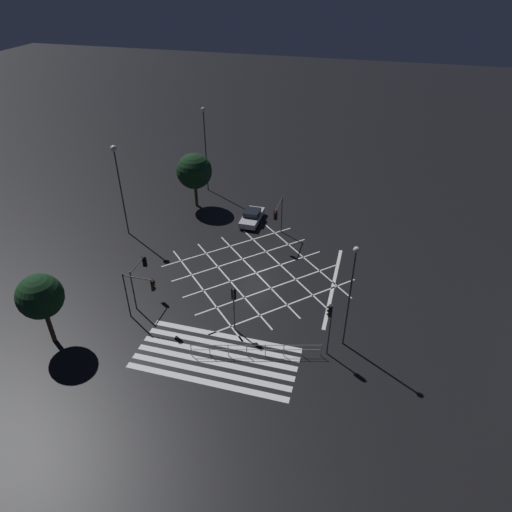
# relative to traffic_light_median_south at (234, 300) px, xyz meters

# --- Properties ---
(ground_plane) EXTENTS (200.00, 200.00, 0.00)m
(ground_plane) POSITION_rel_traffic_light_median_south_xyz_m (-0.37, 7.39, -2.75)
(ground_plane) COLOR black
(road_markings) EXTENTS (17.27, 21.73, 0.01)m
(road_markings) POSITION_rel_traffic_light_median_south_xyz_m (0.04, 1.05, -2.75)
(road_markings) COLOR silver
(road_markings) RESTS_ON ground_plane
(traffic_light_median_south) EXTENTS (0.36, 0.39, 3.85)m
(traffic_light_median_south) POSITION_rel_traffic_light_median_south_xyz_m (0.00, 0.00, 0.00)
(traffic_light_median_south) COLOR #424244
(traffic_light_median_south) RESTS_ON ground_plane
(traffic_light_sw_main) EXTENTS (2.67, 0.36, 4.15)m
(traffic_light_sw_main) POSITION_rel_traffic_light_median_south_xyz_m (-6.99, -0.82, 0.30)
(traffic_light_sw_main) COLOR #424244
(traffic_light_sw_main) RESTS_ON ground_plane
(traffic_light_median_north) EXTENTS (0.36, 3.17, 4.03)m
(traffic_light_median_north) POSITION_rel_traffic_light_median_south_xyz_m (0.21, 13.34, 0.24)
(traffic_light_median_north) COLOR #424244
(traffic_light_median_north) RESTS_ON ground_plane
(traffic_light_se_main) EXTENTS (0.39, 0.36, 4.45)m
(traffic_light_se_main) POSITION_rel_traffic_light_median_south_xyz_m (7.01, -0.72, 0.41)
(traffic_light_se_main) COLOR #424244
(traffic_light_se_main) RESTS_ON ground_plane
(traffic_light_sw_cross) EXTENTS (0.36, 2.57, 3.69)m
(traffic_light_sw_cross) POSITION_rel_traffic_light_median_south_xyz_m (-8.32, 1.47, -0.04)
(traffic_light_sw_cross) COLOR #424244
(traffic_light_sw_cross) RESTS_ON ground_plane
(street_lamp_east) EXTENTS (0.40, 0.40, 8.40)m
(street_lamp_east) POSITION_rel_traffic_light_median_south_xyz_m (8.08, 0.59, 2.48)
(street_lamp_east) COLOR #424244
(street_lamp_east) RESTS_ON ground_plane
(street_lamp_west) EXTENTS (0.45, 0.45, 9.83)m
(street_lamp_west) POSITION_rel_traffic_light_median_south_xyz_m (-10.44, 22.31, 3.60)
(street_lamp_west) COLOR #424244
(street_lamp_west) RESTS_ON ground_plane
(street_lamp_far) EXTENTS (0.59, 0.59, 9.28)m
(street_lamp_far) POSITION_rel_traffic_light_median_south_xyz_m (-14.70, 10.60, 4.12)
(street_lamp_far) COLOR #424244
(street_lamp_far) RESTS_ON ground_plane
(street_tree_near) EXTENTS (3.19, 3.19, 5.77)m
(street_tree_near) POSITION_rel_traffic_light_median_south_xyz_m (-12.43, -4.76, 1.39)
(street_tree_near) COLOR #473323
(street_tree_near) RESTS_ON ground_plane
(street_tree_far) EXTENTS (3.86, 3.86, 6.11)m
(street_tree_far) POSITION_rel_traffic_light_median_south_xyz_m (-10.24, 18.13, 1.41)
(street_tree_far) COLOR #473323
(street_tree_far) RESTS_ON ground_plane
(waiting_car) EXTENTS (1.75, 4.16, 1.29)m
(waiting_car) POSITION_rel_traffic_light_median_south_xyz_m (-3.24, 16.25, -2.15)
(waiting_car) COLOR #B7BABC
(waiting_car) RESTS_ON ground_plane
(pedestrian_railing) EXTENTS (8.87, 2.47, 1.05)m
(pedestrian_railing) POSITION_rel_traffic_light_median_south_xyz_m (2.28, -2.26, -2.09)
(pedestrian_railing) COLOR #9EA0A5
(pedestrian_railing) RESTS_ON ground_plane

